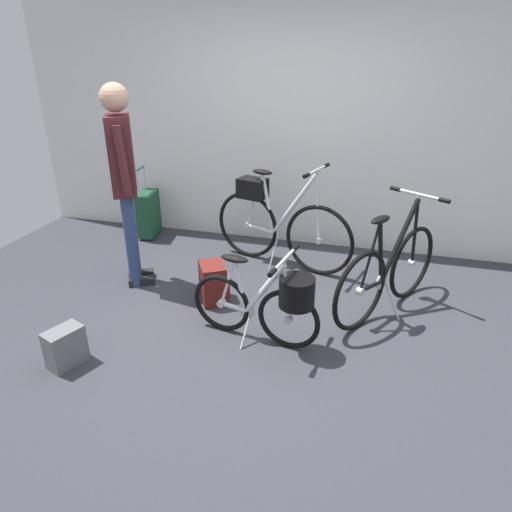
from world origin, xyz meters
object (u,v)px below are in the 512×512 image
rolling_suitcase (148,213)px  backpack_on_floor (65,347)px  display_bike_right (388,272)px  folding_bike_foreground (270,301)px  display_bike_left (276,221)px  visitor_near_wall (124,174)px  handbag_on_floor (213,283)px

rolling_suitcase → backpack_on_floor: (0.57, -2.38, -0.14)m
display_bike_right → rolling_suitcase: display_bike_right is taller
display_bike_right → rolling_suitcase: (-2.75, 1.03, -0.09)m
folding_bike_foreground → display_bike_left: 1.43m
visitor_near_wall → display_bike_right: bearing=1.9°
display_bike_right → handbag_on_floor: size_ratio=3.46×
backpack_on_floor → handbag_on_floor: 1.33m
display_bike_left → backpack_on_floor: display_bike_left is taller
folding_bike_foreground → display_bike_right: size_ratio=0.85×
backpack_on_floor → folding_bike_foreground: bearing=25.5°
handbag_on_floor → visitor_near_wall: bearing=170.0°
display_bike_left → backpack_on_floor: bearing=-117.6°
display_bike_right → folding_bike_foreground: bearing=-139.8°
folding_bike_foreground → display_bike_right: bearing=40.2°
folding_bike_foreground → handbag_on_floor: folding_bike_foreground is taller
backpack_on_floor → handbag_on_floor: size_ratio=0.84×
rolling_suitcase → backpack_on_floor: bearing=-76.6°
display_bike_right → display_bike_left: bearing=148.6°
display_bike_left → display_bike_right: (1.12, -0.68, -0.10)m
display_bike_left → rolling_suitcase: (-1.63, 0.35, -0.19)m
folding_bike_foreground → display_bike_left: display_bike_left is taller
handbag_on_floor → rolling_suitcase: bearing=135.4°
backpack_on_floor → handbag_on_floor: bearing=57.8°
visitor_near_wall → rolling_suitcase: 1.42m
handbag_on_floor → folding_bike_foreground: bearing=-37.7°
display_bike_right → backpack_on_floor: display_bike_right is taller
display_bike_left → display_bike_right: 1.31m
backpack_on_floor → rolling_suitcase: bearing=103.4°
visitor_near_wall → display_bike_left: bearing=32.2°
folding_bike_foreground → display_bike_left: (-0.28, 1.40, 0.10)m
display_bike_right → visitor_near_wall: bearing=-178.1°
folding_bike_foreground → visitor_near_wall: visitor_near_wall is taller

